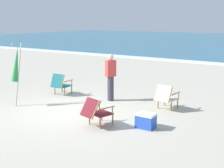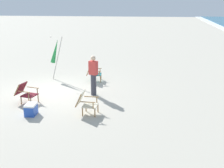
% 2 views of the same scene
% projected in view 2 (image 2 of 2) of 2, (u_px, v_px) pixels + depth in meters
% --- Properties ---
extents(ground_plane, '(80.00, 80.00, 0.00)m').
position_uv_depth(ground_plane, '(52.00, 92.00, 13.21)').
color(ground_plane, '#B7AF9E').
extents(beach_chair_mid_center, '(0.76, 0.89, 0.78)m').
position_uv_depth(beach_chair_mid_center, '(25.00, 92.00, 11.79)').
color(beach_chair_mid_center, maroon).
rests_on(beach_chair_mid_center, ground).
extents(beach_chair_front_left, '(0.64, 0.77, 0.80)m').
position_uv_depth(beach_chair_front_left, '(86.00, 102.00, 10.71)').
color(beach_chair_front_left, beige).
rests_on(beach_chair_front_left, ground).
extents(beach_chair_far_center, '(0.63, 0.73, 0.81)m').
position_uv_depth(beach_chair_far_center, '(93.00, 72.00, 14.66)').
color(beach_chair_far_center, '#196066').
rests_on(beach_chair_far_center, ground).
extents(umbrella_furled_green, '(0.36, 0.64, 2.07)m').
position_uv_depth(umbrella_furled_green, '(55.00, 51.00, 14.76)').
color(umbrella_furled_green, '#B7B2A8').
rests_on(umbrella_furled_green, ground).
extents(person_near_chairs, '(0.33, 0.39, 1.63)m').
position_uv_depth(person_near_chairs, '(93.00, 75.00, 12.56)').
color(person_near_chairs, '#383842').
rests_on(person_near_chairs, ground).
extents(cooler_box, '(0.49, 0.35, 0.40)m').
position_uv_depth(cooler_box, '(31.00, 109.00, 10.68)').
color(cooler_box, blue).
rests_on(cooler_box, ground).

